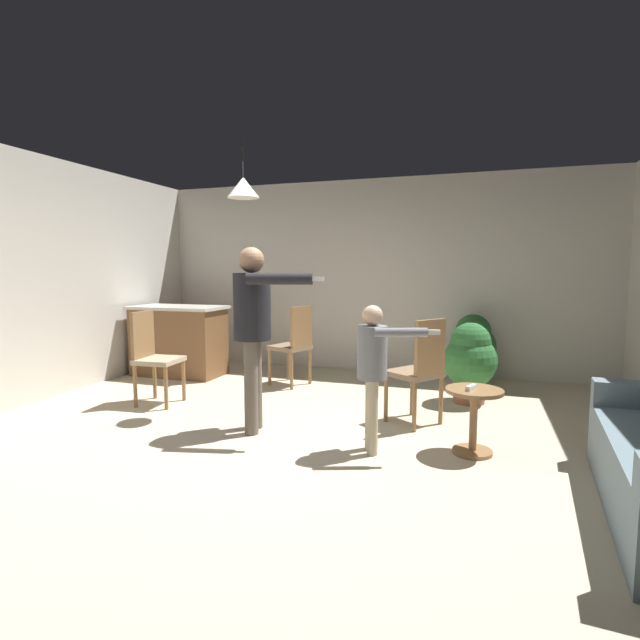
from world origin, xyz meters
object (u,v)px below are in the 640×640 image
Objects in this scene: kitchen_counter at (179,340)px; potted_plant_corner at (470,359)px; side_table_by_couch at (474,413)px; dining_chair_by_counter at (294,342)px; person_adult at (254,318)px; person_child at (374,362)px; dining_chair_near_wall at (420,367)px; dining_chair_centre_back at (153,354)px; potted_plant_by_wall at (473,346)px; spare_remote_on_table at (471,387)px.

potted_plant_corner is (3.82, -0.20, 0.01)m from kitchen_counter.
side_table_by_couch is 2.72m from dining_chair_by_counter.
person_adult is at bearing -138.95° from potted_plant_corner.
potted_plant_corner is (0.70, 1.73, -0.24)m from person_child.
kitchen_counter is at bearing 106.41° from dining_chair_near_wall.
potted_plant_by_wall is at bearing 117.23° from dining_chair_centre_back.
person_adult is at bearing 149.64° from dining_chair_near_wall.
side_table_by_couch is at bearing 86.04° from person_child.
person_adult is at bearing 67.22° from dining_chair_centre_back.
kitchen_counter is at bearing -169.31° from potted_plant_by_wall.
kitchen_counter is 0.77× the size of person_adult.
person_adult is at bearing -178.45° from side_table_by_couch.
potted_plant_corner is (0.43, 0.94, -0.06)m from dining_chair_near_wall.
person_child is (-0.76, -0.21, 0.40)m from side_table_by_couch.
side_table_by_couch is at bearing -88.93° from potted_plant_by_wall.
side_table_by_couch is at bearing -104.84° from dining_chair_near_wall.
spare_remote_on_table is at bearing -107.92° from dining_chair_near_wall.
dining_chair_centre_back reaches higher than potted_plant_by_wall.
person_child is 1.32× the size of potted_plant_by_wall.
dining_chair_centre_back reaches higher than kitchen_counter.
dining_chair_centre_back is (0.58, -1.31, 0.07)m from kitchen_counter.
dining_chair_near_wall is at bearing -18.68° from kitchen_counter.
kitchen_counter is 1.26× the size of dining_chair_by_counter.
kitchen_counter is 4.25m from side_table_by_couch.
dining_chair_by_counter is 1.98m from dining_chair_near_wall.
person_child reaches higher than dining_chair_centre_back.
kitchen_counter is 4.24m from spare_remote_on_table.
person_child is 1.33× the size of potted_plant_corner.
dining_chair_by_counter is 2.25m from potted_plant_by_wall.
potted_plant_by_wall is 6.82× the size of spare_remote_on_table.
dining_chair_centre_back is 7.69× the size of spare_remote_on_table.
dining_chair_near_wall is (-0.49, 0.58, 0.22)m from side_table_by_couch.
person_child is 1.88m from potted_plant_corner.
dining_chair_by_counter is at bearing 142.48° from side_table_by_couch.
dining_chair_near_wall reaches higher than side_table_by_couch.
dining_chair_by_counter and dining_chair_centre_back have the same top height.
spare_remote_on_table reaches higher than side_table_by_couch.
dining_chair_near_wall is at bearing 101.24° from person_adult.
dining_chair_by_counter is at bearing 176.41° from potted_plant_corner.
potted_plant_by_wall reaches higher than spare_remote_on_table.
person_child is at bearing -124.71° from dining_chair_by_counter.
dining_chair_by_counter is 1.14× the size of potted_plant_corner.
potted_plant_by_wall is at bearing 21.81° from dining_chair_near_wall.
dining_chair_by_counter reaches higher than spare_remote_on_table.
dining_chair_centre_back is (-1.15, -1.24, 0.00)m from dining_chair_by_counter.
dining_chair_near_wall is at bearing -114.40° from potted_plant_corner.
potted_plant_corner is (1.81, 1.57, -0.53)m from person_adult.
person_adult reaches higher than potted_plant_corner.
person_adult is 1.87× the size of potted_plant_corner.
dining_chair_near_wall is (0.27, 0.79, -0.18)m from person_child.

